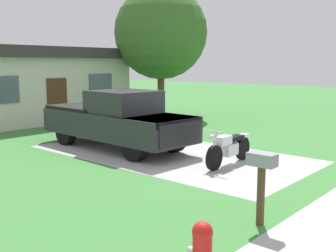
{
  "coord_description": "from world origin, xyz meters",
  "views": [
    {
      "loc": [
        -9.37,
        -8.1,
        2.75
      ],
      "look_at": [
        -0.22,
        -0.13,
        0.9
      ],
      "focal_mm": 43.98,
      "sensor_mm": 36.0,
      "label": 1
    }
  ],
  "objects_px": {
    "shade_tree": "(161,33)",
    "neighbor_house": "(27,83)",
    "pickup_truck": "(115,119)",
    "mailbox": "(262,170)",
    "motorcycle": "(229,148)"
  },
  "relations": [
    {
      "from": "shade_tree",
      "to": "mailbox",
      "type": "bearing_deg",
      "value": -131.41
    },
    {
      "from": "motorcycle",
      "to": "neighbor_house",
      "type": "height_order",
      "value": "neighbor_house"
    },
    {
      "from": "mailbox",
      "to": "neighbor_house",
      "type": "bearing_deg",
      "value": 73.52
    },
    {
      "from": "motorcycle",
      "to": "pickup_truck",
      "type": "height_order",
      "value": "pickup_truck"
    },
    {
      "from": "motorcycle",
      "to": "pickup_truck",
      "type": "relative_size",
      "value": 0.39
    },
    {
      "from": "pickup_truck",
      "to": "mailbox",
      "type": "distance_m",
      "value": 7.32
    },
    {
      "from": "mailbox",
      "to": "neighbor_house",
      "type": "distance_m",
      "value": 15.8
    },
    {
      "from": "motorcycle",
      "to": "shade_tree",
      "type": "relative_size",
      "value": 0.33
    },
    {
      "from": "pickup_truck",
      "to": "mailbox",
      "type": "relative_size",
      "value": 4.53
    },
    {
      "from": "shade_tree",
      "to": "neighbor_house",
      "type": "xyz_separation_m",
      "value": [
        -5.41,
        3.92,
        -2.52
      ]
    },
    {
      "from": "motorcycle",
      "to": "pickup_truck",
      "type": "distance_m",
      "value": 4.11
    },
    {
      "from": "shade_tree",
      "to": "neighbor_house",
      "type": "distance_m",
      "value": 7.14
    },
    {
      "from": "mailbox",
      "to": "shade_tree",
      "type": "height_order",
      "value": "shade_tree"
    },
    {
      "from": "motorcycle",
      "to": "mailbox",
      "type": "distance_m",
      "value": 4.28
    },
    {
      "from": "motorcycle",
      "to": "pickup_truck",
      "type": "bearing_deg",
      "value": 97.05
    }
  ]
}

